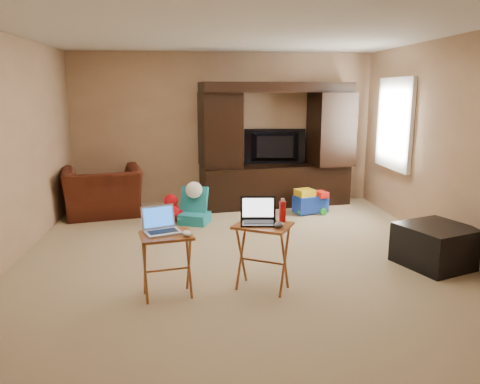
{
  "coord_description": "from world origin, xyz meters",
  "views": [
    {
      "loc": [
        -0.48,
        -5.15,
        1.88
      ],
      "look_at": [
        0.0,
        -0.2,
        0.8
      ],
      "focal_mm": 35.0,
      "sensor_mm": 36.0,
      "label": 1
    }
  ],
  "objects": [
    {
      "name": "floor",
      "position": [
        0.0,
        0.0,
        0.0
      ],
      "size": [
        5.5,
        5.5,
        0.0
      ],
      "primitive_type": "plane",
      "color": "tan",
      "rests_on": "ground"
    },
    {
      "name": "ceiling",
      "position": [
        0.0,
        0.0,
        2.5
      ],
      "size": [
        5.5,
        5.5,
        0.0
      ],
      "primitive_type": "plane",
      "rotation": [
        3.14,
        0.0,
        0.0
      ],
      "color": "silver",
      "rests_on": "ground"
    },
    {
      "name": "wall_back",
      "position": [
        0.0,
        2.75,
        1.25
      ],
      "size": [
        5.0,
        0.0,
        5.0
      ],
      "primitive_type": "plane",
      "rotation": [
        1.57,
        0.0,
        0.0
      ],
      "color": "tan",
      "rests_on": "ground"
    },
    {
      "name": "wall_front",
      "position": [
        0.0,
        -2.75,
        1.25
      ],
      "size": [
        5.0,
        0.0,
        5.0
      ],
      "primitive_type": "plane",
      "rotation": [
        -1.57,
        0.0,
        0.0
      ],
      "color": "tan",
      "rests_on": "ground"
    },
    {
      "name": "wall_left",
      "position": [
        -2.5,
        0.0,
        1.25
      ],
      "size": [
        0.0,
        5.5,
        5.5
      ],
      "primitive_type": "plane",
      "rotation": [
        1.57,
        0.0,
        1.57
      ],
      "color": "tan",
      "rests_on": "ground"
    },
    {
      "name": "wall_right",
      "position": [
        2.5,
        0.0,
        1.25
      ],
      "size": [
        0.0,
        5.5,
        5.5
      ],
      "primitive_type": "plane",
      "rotation": [
        1.57,
        0.0,
        -1.57
      ],
      "color": "tan",
      "rests_on": "ground"
    },
    {
      "name": "window_pane",
      "position": [
        2.48,
        1.55,
        1.4
      ],
      "size": [
        0.0,
        1.2,
        1.2
      ],
      "primitive_type": "plane",
      "rotation": [
        1.57,
        0.0,
        -1.57
      ],
      "color": "white",
      "rests_on": "ground"
    },
    {
      "name": "window_frame",
      "position": [
        2.46,
        1.55,
        1.4
      ],
      "size": [
        0.06,
        1.14,
        1.34
      ],
      "primitive_type": "cube",
      "color": "white",
      "rests_on": "ground"
    },
    {
      "name": "entertainment_center",
      "position": [
        0.85,
        2.41,
        1.01
      ],
      "size": [
        2.52,
        0.99,
        2.01
      ],
      "primitive_type": "cube",
      "rotation": [
        0.0,
        0.0,
        0.15
      ],
      "color": "black",
      "rests_on": "floor"
    },
    {
      "name": "television",
      "position": [
        0.85,
        2.49,
        0.96
      ],
      "size": [
        1.03,
        0.21,
        0.59
      ],
      "primitive_type": "imported",
      "rotation": [
        0.0,
        0.0,
        3.07
      ],
      "color": "black",
      "rests_on": "entertainment_center"
    },
    {
      "name": "recliner",
      "position": [
        -1.9,
        2.0,
        0.37
      ],
      "size": [
        1.33,
        1.22,
        0.74
      ],
      "primitive_type": "imported",
      "rotation": [
        0.0,
        0.0,
        3.37
      ],
      "color": "#46180F",
      "rests_on": "floor"
    },
    {
      "name": "child_rocker",
      "position": [
        -0.5,
        1.4,
        0.26
      ],
      "size": [
        0.52,
        0.56,
        0.53
      ],
      "primitive_type": null,
      "rotation": [
        0.0,
        0.0,
        -0.34
      ],
      "color": "teal",
      "rests_on": "floor"
    },
    {
      "name": "plush_toy",
      "position": [
        -0.84,
        1.52,
        0.21
      ],
      "size": [
        0.38,
        0.31,
        0.42
      ],
      "primitive_type": null,
      "color": "red",
      "rests_on": "floor"
    },
    {
      "name": "push_toy",
      "position": [
        1.3,
        1.81,
        0.2
      ],
      "size": [
        0.62,
        0.53,
        0.39
      ],
      "primitive_type": null,
      "rotation": [
        0.0,
        0.0,
        0.34
      ],
      "color": "#1638B5",
      "rests_on": "floor"
    },
    {
      "name": "ottoman",
      "position": [
        2.12,
        -0.51,
        0.22
      ],
      "size": [
        0.89,
        0.89,
        0.45
      ],
      "primitive_type": "cube",
      "rotation": [
        0.0,
        0.0,
        0.36
      ],
      "color": "black",
      "rests_on": "floor"
    },
    {
      "name": "tray_table_left",
      "position": [
        -0.76,
        -1.04,
        0.3
      ],
      "size": [
        0.53,
        0.46,
        0.6
      ],
      "primitive_type": "cube",
      "rotation": [
        0.0,
        0.0,
        0.2
      ],
      "color": "#A46027",
      "rests_on": "floor"
    },
    {
      "name": "tray_table_right",
      "position": [
        0.14,
        -0.96,
        0.32
      ],
      "size": [
        0.63,
        0.59,
        0.65
      ],
      "primitive_type": "cube",
      "rotation": [
        0.0,
        0.0,
        -0.5
      ],
      "color": "#AC5429",
      "rests_on": "floor"
    },
    {
      "name": "laptop_left",
      "position": [
        -0.79,
        -1.01,
        0.72
      ],
      "size": [
        0.39,
        0.36,
        0.24
      ],
      "primitive_type": "cube",
      "rotation": [
        0.0,
        0.0,
        0.38
      ],
      "color": "silver",
      "rests_on": "tray_table_left"
    },
    {
      "name": "laptop_right",
      "position": [
        0.1,
        -0.94,
        0.77
      ],
      "size": [
        0.36,
        0.31,
        0.24
      ],
      "primitive_type": "cube",
      "rotation": [
        0.0,
        0.0,
        -0.09
      ],
      "color": "black",
      "rests_on": "tray_table_right"
    },
    {
      "name": "mouse_left",
      "position": [
        -0.57,
        -1.11,
        0.63
      ],
      "size": [
        0.09,
        0.13,
        0.05
      ],
      "primitive_type": "ellipsoid",
      "rotation": [
        0.0,
        0.0,
        0.1
      ],
      "color": "silver",
      "rests_on": "tray_table_left"
    },
    {
      "name": "mouse_right",
      "position": [
        0.27,
        -1.08,
        0.68
      ],
      "size": [
        0.12,
        0.15,
        0.05
      ],
      "primitive_type": "ellipsoid",
      "rotation": [
        0.0,
        0.0,
        -0.33
      ],
      "color": "#3A3B3F",
      "rests_on": "tray_table_right"
    },
    {
      "name": "water_bottle",
      "position": [
        0.34,
        -0.88,
        0.75
      ],
      "size": [
        0.06,
        0.06,
        0.2
      ],
      "primitive_type": "cylinder",
      "color": "#B80B0F",
      "rests_on": "tray_table_right"
    }
  ]
}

